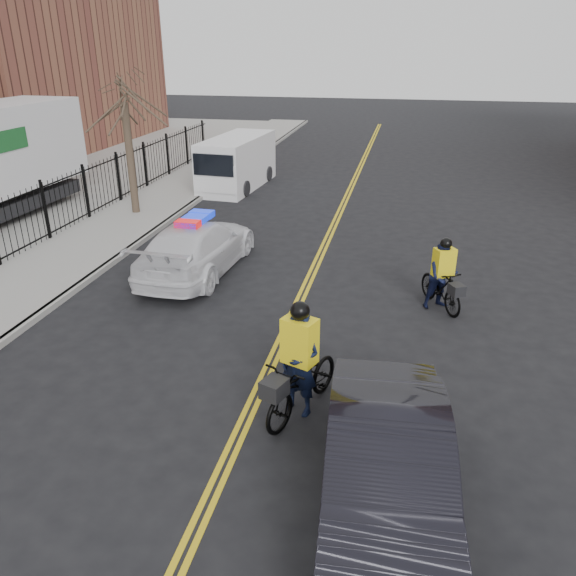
# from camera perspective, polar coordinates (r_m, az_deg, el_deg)

# --- Properties ---
(ground) EXTENTS (120.00, 120.00, 0.00)m
(ground) POSITION_cam_1_polar(r_m,az_deg,el_deg) (11.33, -2.37, -9.08)
(ground) COLOR black
(ground) RESTS_ON ground
(center_line_left) EXTENTS (0.10, 60.00, 0.01)m
(center_line_left) POSITION_cam_1_polar(r_m,az_deg,el_deg) (18.44, 3.48, 4.30)
(center_line_left) COLOR gold
(center_line_left) RESTS_ON ground
(center_line_right) EXTENTS (0.10, 60.00, 0.01)m
(center_line_right) POSITION_cam_1_polar(r_m,az_deg,el_deg) (18.42, 3.97, 4.26)
(center_line_right) COLOR gold
(center_line_right) RESTS_ON ground
(sidewalk) EXTENTS (3.00, 60.00, 0.15)m
(sidewalk) POSITION_cam_1_polar(r_m,az_deg,el_deg) (20.77, -17.30, 5.71)
(sidewalk) COLOR gray
(sidewalk) RESTS_ON ground
(curb) EXTENTS (0.20, 60.00, 0.15)m
(curb) POSITION_cam_1_polar(r_m,az_deg,el_deg) (20.10, -13.52, 5.54)
(curb) COLOR gray
(curb) RESTS_ON ground
(iron_fence) EXTENTS (0.12, 28.00, 2.00)m
(iron_fence) POSITION_cam_1_polar(r_m,az_deg,el_deg) (21.28, -21.18, 8.20)
(iron_fence) COLOR black
(iron_fence) RESTS_ON ground
(street_tree) EXTENTS (3.20, 3.20, 4.80)m
(street_tree) POSITION_cam_1_polar(r_m,az_deg,el_deg) (21.82, -16.14, 16.04)
(street_tree) COLOR #3B2C22
(street_tree) RESTS_ON sidewalk
(police_cruiser) EXTENTS (2.35, 5.29, 1.67)m
(police_cruiser) POSITION_cam_1_polar(r_m,az_deg,el_deg) (16.29, -9.22, 4.17)
(police_cruiser) COLOR white
(police_cruiser) RESTS_ON ground
(dark_sedan) EXTENTS (2.04, 4.91, 1.58)m
(dark_sedan) POSITION_cam_1_polar(r_m,az_deg,el_deg) (8.12, 10.01, -17.93)
(dark_sedan) COLOR black
(dark_sedan) RESTS_ON ground
(cargo_van) EXTENTS (2.38, 5.48, 2.24)m
(cargo_van) POSITION_cam_1_polar(r_m,az_deg,el_deg) (25.97, -5.30, 12.48)
(cargo_van) COLOR white
(cargo_van) RESTS_ON ground
(cyclist_near) EXTENTS (1.53, 2.35, 2.18)m
(cyclist_near) POSITION_cam_1_polar(r_m,az_deg,el_deg) (10.01, 1.12, -8.81)
(cyclist_near) COLOR black
(cyclist_near) RESTS_ON ground
(cyclist_far) EXTENTS (1.33, 1.84, 1.84)m
(cyclist_far) POSITION_cam_1_polar(r_m,az_deg,el_deg) (14.35, 15.36, 0.70)
(cyclist_far) COLOR black
(cyclist_far) RESTS_ON ground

